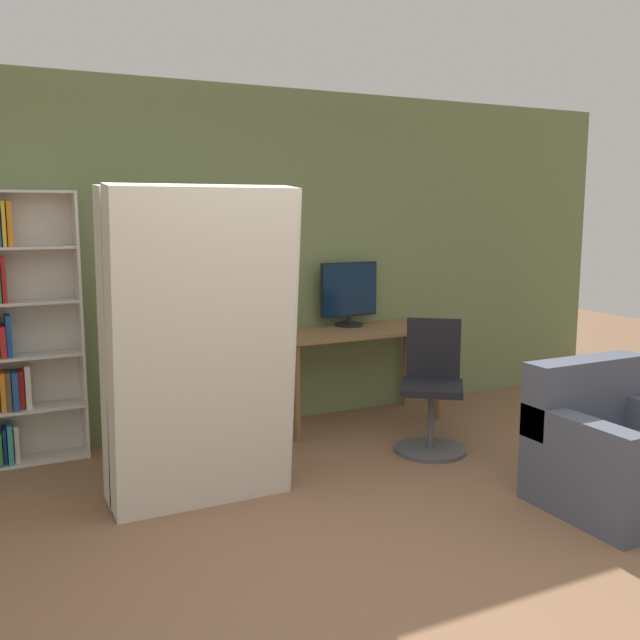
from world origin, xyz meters
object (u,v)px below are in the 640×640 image
Objects in this scene: office_chair at (432,397)px; bookshelf at (19,333)px; monitor at (349,293)px; armchair at (614,453)px; mattress_near at (205,351)px; mattress_far at (193,344)px.

office_chair is 0.51× the size of bookshelf.
monitor is 0.63× the size of armchair.
bookshelf reaches higher than armchair.
mattress_far is (0.00, 0.23, -0.00)m from mattress_near.
bookshelf is (-2.69, 1.08, 0.52)m from office_chair.
armchair is (0.39, -1.31, -0.07)m from office_chair.
monitor is at bearing 102.26° from armchair.
mattress_far is 2.60m from armchair.
bookshelf is at bearing 179.13° from monitor.
office_chair is at bearing 106.48° from armchair.
monitor is 2.57m from bookshelf.
bookshelf is 1.42m from mattress_far.
armchair is at bearing -77.74° from monitor.
bookshelf is 1.60m from mattress_near.
office_chair is 1.12× the size of armchair.
bookshelf is at bearing 124.32° from mattress_near.
office_chair reaches higher than armchair.
mattress_near reaches higher than office_chair.
office_chair is at bearing -83.25° from monitor.
monitor is 1.24m from office_chair.
monitor is 2.10m from mattress_near.
mattress_near is at bearing -90.00° from mattress_far.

